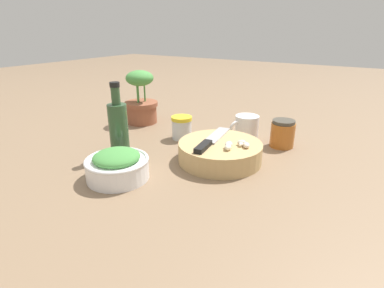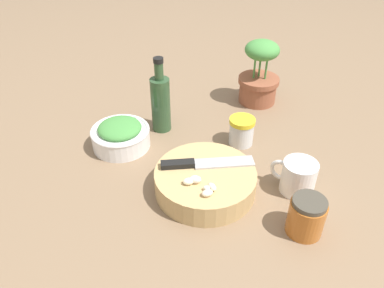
{
  "view_description": "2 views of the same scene",
  "coord_description": "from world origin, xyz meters",
  "px_view_note": "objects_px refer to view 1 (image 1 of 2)",
  "views": [
    {
      "loc": [
        -0.68,
        -0.44,
        0.35
      ],
      "look_at": [
        -0.02,
        -0.03,
        0.04
      ],
      "focal_mm": 28.0,
      "sensor_mm": 36.0,
      "label": 1
    },
    {
      "loc": [
        0.0,
        -0.74,
        0.59
      ],
      "look_at": [
        -0.02,
        -0.04,
        0.08
      ],
      "focal_mm": 35.0,
      "sensor_mm": 36.0,
      "label": 2
    }
  ],
  "objects_px": {
    "honey_jar": "(282,134)",
    "oil_bottle": "(119,129)",
    "garlic_cloves": "(236,145)",
    "cutting_board": "(220,152)",
    "potted_herb": "(141,101)",
    "chef_knife": "(211,140)",
    "herb_bowl": "(117,165)",
    "coffee_mug": "(246,127)",
    "spice_jar": "(182,127)"
  },
  "relations": [
    {
      "from": "honey_jar",
      "to": "oil_bottle",
      "type": "height_order",
      "value": "oil_bottle"
    },
    {
      "from": "garlic_cloves",
      "to": "honey_jar",
      "type": "relative_size",
      "value": 0.9
    },
    {
      "from": "cutting_board",
      "to": "garlic_cloves",
      "type": "bearing_deg",
      "value": -102.22
    },
    {
      "from": "cutting_board",
      "to": "potted_herb",
      "type": "bearing_deg",
      "value": 69.12
    },
    {
      "from": "oil_bottle",
      "to": "chef_knife",
      "type": "bearing_deg",
      "value": -62.96
    },
    {
      "from": "herb_bowl",
      "to": "honey_jar",
      "type": "height_order",
      "value": "honey_jar"
    },
    {
      "from": "chef_knife",
      "to": "honey_jar",
      "type": "height_order",
      "value": "honey_jar"
    },
    {
      "from": "honey_jar",
      "to": "potted_herb",
      "type": "xyz_separation_m",
      "value": [
        -0.04,
        0.53,
        0.04
      ]
    },
    {
      "from": "chef_knife",
      "to": "potted_herb",
      "type": "xyz_separation_m",
      "value": [
        0.17,
        0.4,
        0.03
      ]
    },
    {
      "from": "garlic_cloves",
      "to": "potted_herb",
      "type": "xyz_separation_m",
      "value": [
        0.17,
        0.47,
        0.02
      ]
    },
    {
      "from": "cutting_board",
      "to": "honey_jar",
      "type": "xyz_separation_m",
      "value": [
        0.2,
        -0.11,
        0.01
      ]
    },
    {
      "from": "chef_knife",
      "to": "honey_jar",
      "type": "bearing_deg",
      "value": 48.78
    },
    {
      "from": "herb_bowl",
      "to": "potted_herb",
      "type": "relative_size",
      "value": 0.77
    },
    {
      "from": "chef_knife",
      "to": "potted_herb",
      "type": "height_order",
      "value": "potted_herb"
    },
    {
      "from": "chef_knife",
      "to": "potted_herb",
      "type": "relative_size",
      "value": 1.07
    },
    {
      "from": "coffee_mug",
      "to": "potted_herb",
      "type": "relative_size",
      "value": 0.5
    },
    {
      "from": "chef_knife",
      "to": "herb_bowl",
      "type": "height_order",
      "value": "herb_bowl"
    },
    {
      "from": "cutting_board",
      "to": "potted_herb",
      "type": "distance_m",
      "value": 0.45
    },
    {
      "from": "cutting_board",
      "to": "coffee_mug",
      "type": "relative_size",
      "value": 2.29
    },
    {
      "from": "coffee_mug",
      "to": "potted_herb",
      "type": "distance_m",
      "value": 0.42
    },
    {
      "from": "honey_jar",
      "to": "cutting_board",
      "type": "bearing_deg",
      "value": 150.74
    },
    {
      "from": "potted_herb",
      "to": "spice_jar",
      "type": "bearing_deg",
      "value": -106.08
    },
    {
      "from": "coffee_mug",
      "to": "oil_bottle",
      "type": "distance_m",
      "value": 0.41
    },
    {
      "from": "spice_jar",
      "to": "oil_bottle",
      "type": "bearing_deg",
      "value": 164.09
    },
    {
      "from": "honey_jar",
      "to": "oil_bottle",
      "type": "relative_size",
      "value": 0.4
    },
    {
      "from": "chef_knife",
      "to": "honey_jar",
      "type": "relative_size",
      "value": 2.53
    },
    {
      "from": "herb_bowl",
      "to": "garlic_cloves",
      "type": "bearing_deg",
      "value": -45.3
    },
    {
      "from": "oil_bottle",
      "to": "cutting_board",
      "type": "bearing_deg",
      "value": -63.66
    },
    {
      "from": "garlic_cloves",
      "to": "spice_jar",
      "type": "distance_m",
      "value": 0.26
    },
    {
      "from": "coffee_mug",
      "to": "honey_jar",
      "type": "height_order",
      "value": "honey_jar"
    },
    {
      "from": "chef_knife",
      "to": "spice_jar",
      "type": "bearing_deg",
      "value": 140.11
    },
    {
      "from": "cutting_board",
      "to": "honey_jar",
      "type": "height_order",
      "value": "honey_jar"
    },
    {
      "from": "cutting_board",
      "to": "potted_herb",
      "type": "height_order",
      "value": "potted_herb"
    },
    {
      "from": "coffee_mug",
      "to": "potted_herb",
      "type": "height_order",
      "value": "potted_herb"
    },
    {
      "from": "cutting_board",
      "to": "herb_bowl",
      "type": "height_order",
      "value": "herb_bowl"
    },
    {
      "from": "herb_bowl",
      "to": "oil_bottle",
      "type": "relative_size",
      "value": 0.72
    },
    {
      "from": "chef_knife",
      "to": "coffee_mug",
      "type": "relative_size",
      "value": 2.14
    },
    {
      "from": "cutting_board",
      "to": "potted_herb",
      "type": "relative_size",
      "value": 1.15
    },
    {
      "from": "herb_bowl",
      "to": "oil_bottle",
      "type": "xyz_separation_m",
      "value": [
        0.1,
        0.09,
        0.05
      ]
    },
    {
      "from": "potted_herb",
      "to": "honey_jar",
      "type": "bearing_deg",
      "value": -85.69
    },
    {
      "from": "garlic_cloves",
      "to": "oil_bottle",
      "type": "height_order",
      "value": "oil_bottle"
    },
    {
      "from": "chef_knife",
      "to": "herb_bowl",
      "type": "relative_size",
      "value": 1.39
    },
    {
      "from": "cutting_board",
      "to": "spice_jar",
      "type": "relative_size",
      "value": 3.03
    },
    {
      "from": "herb_bowl",
      "to": "spice_jar",
      "type": "bearing_deg",
      "value": 4.54
    },
    {
      "from": "cutting_board",
      "to": "honey_jar",
      "type": "relative_size",
      "value": 2.71
    },
    {
      "from": "spice_jar",
      "to": "honey_jar",
      "type": "xyz_separation_m",
      "value": [
        0.11,
        -0.3,
        0.0
      ]
    },
    {
      "from": "oil_bottle",
      "to": "potted_herb",
      "type": "xyz_separation_m",
      "value": [
        0.28,
        0.17,
        0.0
      ]
    },
    {
      "from": "honey_jar",
      "to": "potted_herb",
      "type": "bearing_deg",
      "value": 94.31
    },
    {
      "from": "cutting_board",
      "to": "chef_knife",
      "type": "height_order",
      "value": "chef_knife"
    },
    {
      "from": "spice_jar",
      "to": "oil_bottle",
      "type": "distance_m",
      "value": 0.23
    }
  ]
}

